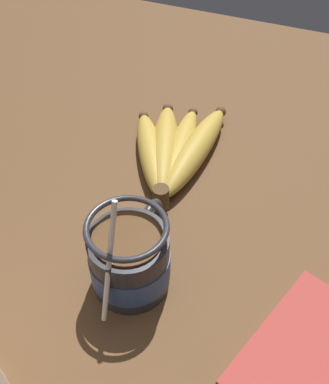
% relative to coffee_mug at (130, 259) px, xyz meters
% --- Properties ---
extents(table, '(1.23, 1.23, 0.04)m').
position_rel_coffee_mug_xyz_m(table, '(0.07, 0.02, -0.06)').
color(table, brown).
rests_on(table, ground).
extents(coffee_mug, '(0.13, 0.08, 0.14)m').
position_rel_coffee_mug_xyz_m(coffee_mug, '(0.00, 0.00, 0.00)').
color(coffee_mug, '#28282D').
rests_on(coffee_mug, table).
extents(banana_bunch, '(0.23, 0.13, 0.04)m').
position_rel_coffee_mug_xyz_m(banana_bunch, '(0.20, 0.04, -0.02)').
color(banana_bunch, '#4C381E').
rests_on(banana_bunch, table).
extents(napkin, '(0.18, 0.15, 0.01)m').
position_rel_coffee_mug_xyz_m(napkin, '(-0.01, -0.19, -0.04)').
color(napkin, '#A33833').
rests_on(napkin, table).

